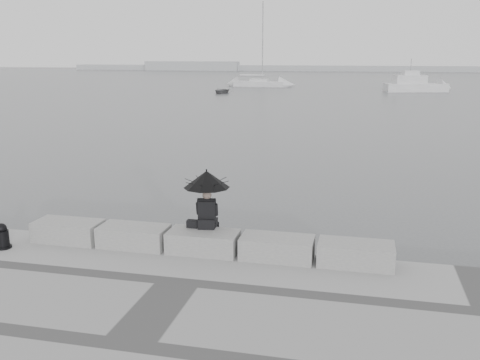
% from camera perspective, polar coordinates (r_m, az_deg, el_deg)
% --- Properties ---
extents(ground, '(360.00, 360.00, 0.00)m').
position_cam_1_polar(ground, '(12.94, -3.30, -9.08)').
color(ground, '#4B4D50').
rests_on(ground, ground).
extents(stone_block_far_left, '(1.60, 0.80, 0.50)m').
position_cam_1_polar(stone_block_far_left, '(13.61, -17.83, -5.21)').
color(stone_block_far_left, gray).
rests_on(stone_block_far_left, promenade).
extents(stone_block_left, '(1.60, 0.80, 0.50)m').
position_cam_1_polar(stone_block_left, '(12.84, -11.26, -5.92)').
color(stone_block_left, gray).
rests_on(stone_block_left, promenade).
extents(stone_block_centre, '(1.60, 0.80, 0.50)m').
position_cam_1_polar(stone_block_centre, '(12.26, -3.94, -6.61)').
color(stone_block_centre, gray).
rests_on(stone_block_centre, promenade).
extents(stone_block_right, '(1.60, 0.80, 0.50)m').
position_cam_1_polar(stone_block_right, '(11.90, 3.97, -7.24)').
color(stone_block_right, gray).
rests_on(stone_block_right, promenade).
extents(stone_block_far_right, '(1.60, 0.80, 0.50)m').
position_cam_1_polar(stone_block_far_right, '(11.78, 12.24, -7.75)').
color(stone_block_far_right, gray).
rests_on(stone_block_far_right, promenade).
extents(seated_person, '(1.07, 1.07, 1.39)m').
position_cam_1_polar(seated_person, '(12.16, -3.59, -0.72)').
color(seated_person, black).
rests_on(seated_person, stone_block_centre).
extents(bag, '(0.27, 0.16, 0.18)m').
position_cam_1_polar(bag, '(12.45, -5.05, -4.68)').
color(bag, black).
rests_on(bag, stone_block_centre).
extents(mooring_bollard, '(0.39, 0.39, 0.61)m').
position_cam_1_polar(mooring_bollard, '(13.65, -24.03, -5.67)').
color(mooring_bollard, black).
rests_on(mooring_bollard, promenade).
extents(distant_landmass, '(180.00, 8.00, 2.80)m').
position_cam_1_polar(distant_landmass, '(166.43, 9.24, 11.70)').
color(distant_landmass, '#A5A8AB').
rests_on(distant_landmass, ground).
extents(sailboat_left, '(7.87, 2.50, 12.90)m').
position_cam_1_polar(sailboat_left, '(85.05, 2.06, 10.28)').
color(sailboat_left, silver).
rests_on(sailboat_left, ground).
extents(motor_cruiser, '(8.53, 4.61, 4.50)m').
position_cam_1_polar(motor_cruiser, '(76.93, 18.22, 9.60)').
color(motor_cruiser, silver).
rests_on(motor_cruiser, ground).
extents(dinghy, '(3.71, 1.94, 0.60)m').
position_cam_1_polar(dinghy, '(70.42, -2.01, 9.49)').
color(dinghy, slate).
rests_on(dinghy, ground).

